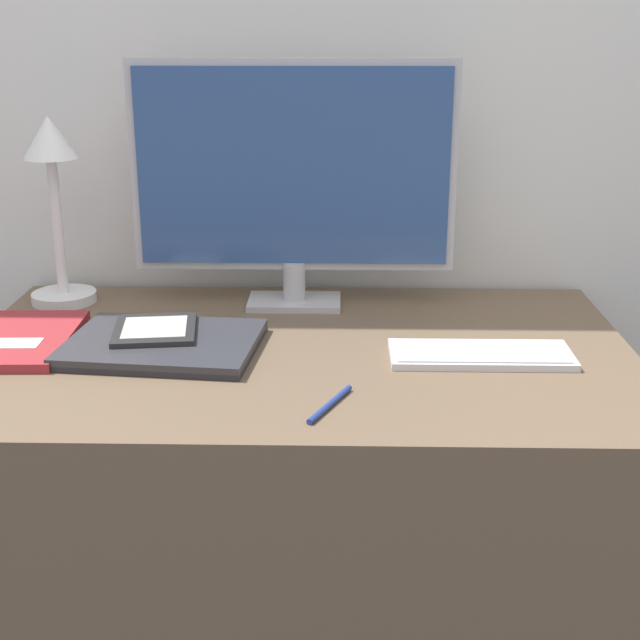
{
  "coord_description": "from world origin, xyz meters",
  "views": [
    {
      "loc": [
        0.07,
        -1.23,
        1.27
      ],
      "look_at": [
        0.04,
        0.15,
        0.81
      ],
      "focal_mm": 50.0,
      "sensor_mm": 36.0,
      "label": 1
    }
  ],
  "objects": [
    {
      "name": "wall_back",
      "position": [
        0.0,
        0.58,
        1.2
      ],
      "size": [
        3.6,
        0.05,
        2.4
      ],
      "color": "silver",
      "rests_on": "ground_plane"
    },
    {
      "name": "desk",
      "position": [
        0.0,
        0.17,
        0.37
      ],
      "size": [
        1.13,
        0.72,
        0.75
      ],
      "color": "brown",
      "rests_on": "ground_plane"
    },
    {
      "name": "monitor",
      "position": [
        -0.02,
        0.42,
        1.0
      ],
      "size": [
        0.61,
        0.11,
        0.46
      ],
      "color": "#B7B7BC",
      "rests_on": "desk"
    },
    {
      "name": "keyboard",
      "position": [
        0.3,
        0.13,
        0.75
      ],
      "size": [
        0.3,
        0.12,
        0.01
      ],
      "color": "silver",
      "rests_on": "desk"
    },
    {
      "name": "laptop",
      "position": [
        -0.22,
        0.16,
        0.76
      ],
      "size": [
        0.34,
        0.27,
        0.02
      ],
      "color": "#232328",
      "rests_on": "desk"
    },
    {
      "name": "ereader",
      "position": [
        -0.24,
        0.19,
        0.77
      ],
      "size": [
        0.16,
        0.17,
        0.01
      ],
      "color": "black",
      "rests_on": "laptop"
    },
    {
      "name": "desk_lamp",
      "position": [
        -0.47,
        0.43,
        0.97
      ],
      "size": [
        0.12,
        0.12,
        0.36
      ],
      "color": "white",
      "rests_on": "desk"
    },
    {
      "name": "notebook",
      "position": [
        -0.47,
        0.19,
        0.76
      ],
      "size": [
        0.18,
        0.28,
        0.02
      ],
      "color": "maroon",
      "rests_on": "desk"
    },
    {
      "name": "pen",
      "position": [
        0.06,
        -0.06,
        0.75
      ],
      "size": [
        0.06,
        0.13,
        0.01
      ],
      "color": "navy",
      "rests_on": "desk"
    }
  ]
}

